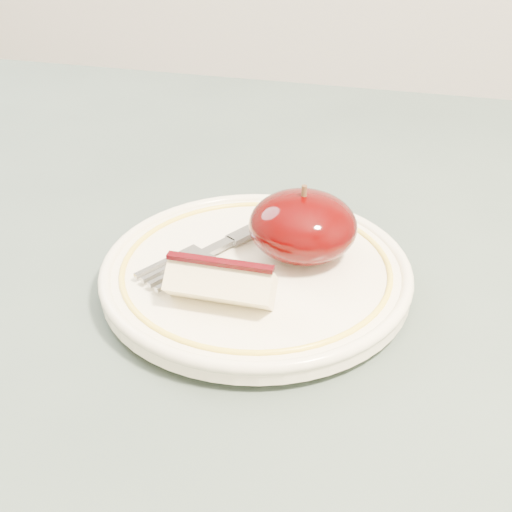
% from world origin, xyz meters
% --- Properties ---
extents(table, '(0.90, 0.90, 0.75)m').
position_xyz_m(table, '(0.00, 0.00, 0.66)').
color(table, brown).
rests_on(table, ground).
extents(plate, '(0.23, 0.23, 0.02)m').
position_xyz_m(plate, '(0.10, -0.01, 0.76)').
color(plate, beige).
rests_on(plate, table).
extents(apple_half, '(0.08, 0.08, 0.06)m').
position_xyz_m(apple_half, '(0.13, 0.01, 0.79)').
color(apple_half, black).
rests_on(apple_half, plate).
extents(apple_wedge, '(0.07, 0.03, 0.03)m').
position_xyz_m(apple_wedge, '(0.09, -0.06, 0.78)').
color(apple_wedge, beige).
rests_on(apple_wedge, plate).
extents(fork, '(0.10, 0.15, 0.00)m').
position_xyz_m(fork, '(0.08, 0.01, 0.77)').
color(fork, gray).
rests_on(fork, plate).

